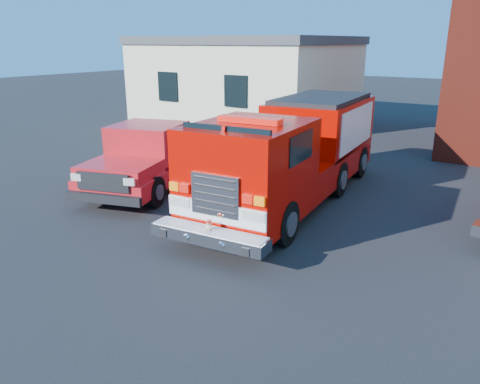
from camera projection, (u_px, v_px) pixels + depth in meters
The scene contains 4 objects.
ground at pixel (270, 233), 10.51m from camera, with size 100.00×100.00×0.00m, color black.
side_building at pixel (247, 79), 24.87m from camera, with size 10.20×8.20×4.35m.
fire_engine at pixel (294, 151), 12.34m from camera, with size 3.08×8.61×2.60m.
pickup_truck at pixel (154, 156), 13.85m from camera, with size 3.65×6.04×1.86m.
Camera 1 is at (4.83, -8.45, 4.12)m, focal length 35.00 mm.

